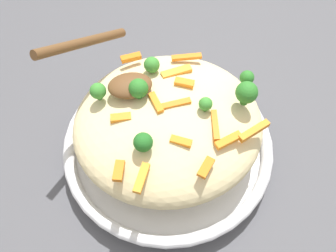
{
  "coord_description": "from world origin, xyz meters",
  "views": [
    {
      "loc": [
        0.04,
        0.25,
        0.47
      ],
      "look_at": [
        0.0,
        0.0,
        0.07
      ],
      "focal_mm": 37.58,
      "sensor_mm": 36.0,
      "label": 1
    }
  ],
  "objects": [
    {
      "name": "carrot_piece_0",
      "position": [
        -0.05,
        0.04,
        0.11
      ],
      "size": [
        0.01,
        0.04,
        0.01
      ],
      "primitive_type": "cube",
      "rotation": [
        0.0,
        0.0,
        4.56
      ],
      "color": "orange",
      "rests_on": "pasta_mound"
    },
    {
      "name": "carrot_piece_1",
      "position": [
        0.05,
        0.09,
        0.11
      ],
      "size": [
        0.02,
        0.04,
        0.01
      ],
      "primitive_type": "cube",
      "rotation": [
        0.0,
        0.0,
        4.27
      ],
      "color": "orange",
      "rests_on": "pasta_mound"
    },
    {
      "name": "carrot_piece_9",
      "position": [
        -0.09,
        0.05,
        0.11
      ],
      "size": [
        0.04,
        0.02,
        0.01
      ],
      "primitive_type": "cube",
      "rotation": [
        0.0,
        0.0,
        3.55
      ],
      "color": "orange",
      "rests_on": "pasta_mound"
    },
    {
      "name": "serving_bowl",
      "position": [
        0.0,
        0.0,
        0.02
      ],
      "size": [
        0.3,
        0.3,
        0.04
      ],
      "color": "silver",
      "rests_on": "ground_plane"
    },
    {
      "name": "ground_plane",
      "position": [
        0.0,
        0.0,
        0.0
      ],
      "size": [
        2.4,
        2.4,
        0.0
      ],
      "primitive_type": "plane",
      "color": "#4C4C51"
    },
    {
      "name": "broccoli_floret_6",
      "position": [
        0.08,
        -0.03,
        0.13
      ],
      "size": [
        0.02,
        0.02,
        0.03
      ],
      "color": "#377928",
      "rests_on": "pasta_mound"
    },
    {
      "name": "carrot_piece_6",
      "position": [
        -0.02,
        -0.05,
        0.11
      ],
      "size": [
        0.04,
        0.02,
        0.01
      ],
      "primitive_type": "cube",
      "rotation": [
        0.0,
        0.0,
        0.18
      ],
      "color": "orange",
      "rests_on": "pasta_mound"
    },
    {
      "name": "carrot_piece_7",
      "position": [
        0.04,
        -0.09,
        0.11
      ],
      "size": [
        0.03,
        0.01,
        0.01
      ],
      "primitive_type": "cube",
      "rotation": [
        0.0,
        0.0,
        3.28
      ],
      "color": "orange",
      "rests_on": "pasta_mound"
    },
    {
      "name": "carrot_piece_3",
      "position": [
        0.01,
        -0.01,
        0.12
      ],
      "size": [
        0.02,
        0.03,
        0.01
      ],
      "primitive_type": "cube",
      "rotation": [
        0.0,
        0.0,
        4.95
      ],
      "color": "orange",
      "rests_on": "pasta_mound"
    },
    {
      "name": "broccoli_floret_4",
      "position": [
        -0.11,
        -0.02,
        0.12
      ],
      "size": [
        0.02,
        0.02,
        0.02
      ],
      "color": "#296820",
      "rests_on": "pasta_mound"
    },
    {
      "name": "pasta_mound",
      "position": [
        0.0,
        0.0,
        0.08
      ],
      "size": [
        0.25,
        0.23,
        0.09
      ],
      "primitive_type": "ellipsoid",
      "color": "beige",
      "rests_on": "serving_bowl"
    },
    {
      "name": "broccoli_floret_2",
      "position": [
        0.03,
        -0.02,
        0.13
      ],
      "size": [
        0.02,
        0.02,
        0.03
      ],
      "color": "#296820",
      "rests_on": "pasta_mound"
    },
    {
      "name": "carrot_piece_2",
      "position": [
        0.06,
        0.01,
        0.11
      ],
      "size": [
        0.03,
        0.01,
        0.01
      ],
      "primitive_type": "cube",
      "rotation": [
        0.0,
        0.0,
        3.1
      ],
      "color": "orange",
      "rests_on": "pasta_mound"
    },
    {
      "name": "carrot_piece_13",
      "position": [
        0.07,
        0.08,
        0.11
      ],
      "size": [
        0.02,
        0.03,
        0.01
      ],
      "primitive_type": "cube",
      "rotation": [
        0.0,
        0.0,
        4.45
      ],
      "color": "orange",
      "rests_on": "pasta_mound"
    },
    {
      "name": "carrot_piece_4",
      "position": [
        -0.01,
        -0.0,
        0.12
      ],
      "size": [
        0.04,
        0.01,
        0.01
      ],
      "primitive_type": "cube",
      "rotation": [
        0.0,
        0.0,
        0.1
      ],
      "color": "orange",
      "rests_on": "pasta_mound"
    },
    {
      "name": "carrot_piece_11",
      "position": [
        -0.01,
        0.05,
        0.12
      ],
      "size": [
        0.03,
        0.02,
        0.01
      ],
      "primitive_type": "cube",
      "rotation": [
        0.0,
        0.0,
        2.66
      ],
      "color": "orange",
      "rests_on": "pasta_mound"
    },
    {
      "name": "broccoli_floret_0",
      "position": [
        -0.04,
        0.01,
        0.13
      ],
      "size": [
        0.02,
        0.02,
        0.02
      ],
      "color": "#377928",
      "rests_on": "pasta_mound"
    },
    {
      "name": "broccoli_floret_3",
      "position": [
        -0.1,
        0.01,
        0.13
      ],
      "size": [
        0.03,
        0.03,
        0.03
      ],
      "color": "#296820",
      "rests_on": "pasta_mound"
    },
    {
      "name": "serving_spoon",
      "position": [
        0.06,
        -0.05,
        0.14
      ],
      "size": [
        0.13,
        0.12,
        0.08
      ],
      "color": "brown",
      "rests_on": "pasta_mound"
    },
    {
      "name": "carrot_piece_12",
      "position": [
        -0.03,
        -0.03,
        0.12
      ],
      "size": [
        0.03,
        0.02,
        0.01
      ],
      "primitive_type": "cube",
      "rotation": [
        0.0,
        0.0,
        5.85
      ],
      "color": "orange",
      "rests_on": "pasta_mound"
    },
    {
      "name": "broccoli_floret_5",
      "position": [
        0.01,
        -0.06,
        0.12
      ],
      "size": [
        0.02,
        0.02,
        0.02
      ],
      "color": "#377928",
      "rests_on": "pasta_mound"
    },
    {
      "name": "carrot_piece_5",
      "position": [
        -0.04,
        -0.08,
        0.11
      ],
      "size": [
        0.04,
        0.01,
        0.01
      ],
      "primitive_type": "cube",
      "rotation": [
        0.0,
        0.0,
        3.09
      ],
      "color": "orange",
      "rests_on": "pasta_mound"
    },
    {
      "name": "broccoli_floret_1",
      "position": [
        0.04,
        0.05,
        0.13
      ],
      "size": [
        0.02,
        0.02,
        0.03
      ],
      "color": "#205B1C",
      "rests_on": "pasta_mound"
    },
    {
      "name": "carrot_piece_10",
      "position": [
        -0.06,
        0.06,
        0.11
      ],
      "size": [
        0.04,
        0.02,
        0.01
      ],
      "primitive_type": "cube",
      "rotation": [
        0.0,
        0.0,
        3.47
      ],
      "color": "orange",
      "rests_on": "pasta_mound"
    },
    {
      "name": "carrot_piece_8",
      "position": [
        -0.03,
        0.09,
        0.11
      ],
      "size": [
        0.02,
        0.03,
        0.01
      ],
      "primitive_type": "cube",
      "rotation": [
        0.0,
        0.0,
        0.88
      ],
      "color": "orange",
      "rests_on": "pasta_mound"
    }
  ]
}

